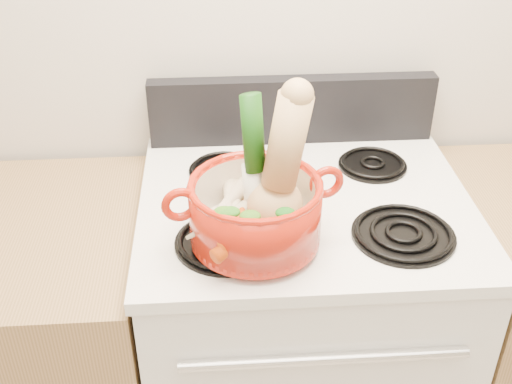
{
  "coord_description": "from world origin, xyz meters",
  "views": [
    {
      "loc": [
        -0.2,
        0.15,
        1.78
      ],
      "look_at": [
        -0.13,
        1.21,
        1.1
      ],
      "focal_mm": 45.0,
      "sensor_mm": 36.0,
      "label": 1
    }
  ],
  "objects": [
    {
      "name": "squash",
      "position": [
        -0.09,
        1.24,
        1.14
      ],
      "size": [
        0.2,
        0.17,
        0.31
      ],
      "primitive_type": null,
      "rotation": [
        0.0,
        0.17,
        0.29
      ],
      "color": "tan",
      "rests_on": "dutch_oven"
    },
    {
      "name": "parsnip_0",
      "position": [
        -0.17,
        1.28,
        1.02
      ],
      "size": [
        0.04,
        0.22,
        0.06
      ],
      "primitive_type": "cone",
      "rotation": [
        1.66,
        0.0,
        -0.02
      ],
      "color": "beige",
      "rests_on": "dutch_oven"
    },
    {
      "name": "cooktop",
      "position": [
        0.0,
        1.4,
        0.93
      ],
      "size": [
        0.78,
        0.67,
        0.03
      ],
      "primitive_type": "cube",
      "color": "silver",
      "rests_on": "stove_body"
    },
    {
      "name": "carrot_2",
      "position": [
        -0.12,
        1.18,
        1.03
      ],
      "size": [
        0.11,
        0.14,
        0.04
      ],
      "primitive_type": "cone",
      "rotation": [
        1.66,
        0.0,
        0.62
      ],
      "color": "red",
      "rests_on": "dutch_oven"
    },
    {
      "name": "dutch_oven",
      "position": [
        -0.13,
        1.23,
        1.03
      ],
      "size": [
        0.32,
        0.32,
        0.13
      ],
      "primitive_type": "cylinder",
      "rotation": [
        0.0,
        0.0,
        0.21
      ],
      "color": "#A5190A",
      "rests_on": "burner_front_left"
    },
    {
      "name": "burner_front_left",
      "position": [
        -0.19,
        1.24,
        0.96
      ],
      "size": [
        0.22,
        0.22,
        0.02
      ],
      "primitive_type": "cylinder",
      "color": "black",
      "rests_on": "cooktop"
    },
    {
      "name": "burner_front_right",
      "position": [
        0.19,
        1.24,
        0.96
      ],
      "size": [
        0.22,
        0.22,
        0.02
      ],
      "primitive_type": "cylinder",
      "color": "black",
      "rests_on": "cooktop"
    },
    {
      "name": "wall_back",
      "position": [
        0.0,
        1.75,
        1.3
      ],
      "size": [
        3.5,
        0.02,
        2.6
      ],
      "primitive_type": "cube",
      "color": "beige",
      "rests_on": "floor"
    },
    {
      "name": "carrot_1",
      "position": [
        -0.16,
        1.16,
        1.02
      ],
      "size": [
        0.13,
        0.13,
        0.04
      ],
      "primitive_type": "cone",
      "rotation": [
        1.66,
        0.0,
        -0.79
      ],
      "color": "#D4510A",
      "rests_on": "dutch_oven"
    },
    {
      "name": "control_backsplash",
      "position": [
        0.0,
        1.7,
        1.04
      ],
      "size": [
        0.76,
        0.05,
        0.18
      ],
      "primitive_type": "cube",
      "color": "black",
      "rests_on": "cooktop"
    },
    {
      "name": "parsnip_2",
      "position": [
        -0.18,
        1.29,
        1.03
      ],
      "size": [
        0.05,
        0.18,
        0.05
      ],
      "primitive_type": "cone",
      "rotation": [
        1.66,
        0.0,
        -0.07
      ],
      "color": "beige",
      "rests_on": "dutch_oven"
    },
    {
      "name": "burner_back_left",
      "position": [
        -0.19,
        1.54,
        0.96
      ],
      "size": [
        0.17,
        0.17,
        0.02
      ],
      "primitive_type": "cylinder",
      "color": "black",
      "rests_on": "cooktop"
    },
    {
      "name": "burner_back_right",
      "position": [
        0.19,
        1.54,
        0.96
      ],
      "size": [
        0.17,
        0.17,
        0.02
      ],
      "primitive_type": "cylinder",
      "color": "black",
      "rests_on": "cooktop"
    },
    {
      "name": "pot_handle_left",
      "position": [
        -0.28,
        1.2,
        1.08
      ],
      "size": [
        0.08,
        0.03,
        0.08
      ],
      "primitive_type": "torus",
      "rotation": [
        1.57,
        0.0,
        0.21
      ],
      "color": "#A5190A",
      "rests_on": "dutch_oven"
    },
    {
      "name": "oven_handle",
      "position": [
        0.0,
        1.06,
        0.78
      ],
      "size": [
        0.6,
        0.02,
        0.02
      ],
      "primitive_type": "cylinder",
      "rotation": [
        0.0,
        1.57,
        0.0
      ],
      "color": "silver",
      "rests_on": "stove_body"
    },
    {
      "name": "parsnip_3",
      "position": [
        -0.2,
        1.21,
        1.03
      ],
      "size": [
        0.16,
        0.12,
        0.05
      ],
      "primitive_type": "cone",
      "rotation": [
        1.66,
        0.0,
        -1.05
      ],
      "color": "beige",
      "rests_on": "dutch_oven"
    },
    {
      "name": "parsnip_1",
      "position": [
        -0.2,
        1.27,
        1.02
      ],
      "size": [
        0.15,
        0.19,
        0.06
      ],
      "primitive_type": "cone",
      "rotation": [
        1.66,
        0.0,
        -0.6
      ],
      "color": "beige",
      "rests_on": "dutch_oven"
    },
    {
      "name": "carrot_0",
      "position": [
        -0.12,
        1.2,
        1.02
      ],
      "size": [
        0.08,
        0.16,
        0.04
      ],
      "primitive_type": "cone",
      "rotation": [
        1.66,
        0.0,
        -0.35
      ],
      "color": "#D15F0A",
      "rests_on": "dutch_oven"
    },
    {
      "name": "stove_body",
      "position": [
        0.0,
        1.4,
        0.46
      ],
      "size": [
        0.76,
        0.65,
        0.92
      ],
      "primitive_type": "cube",
      "color": "silver",
      "rests_on": "floor"
    },
    {
      "name": "pot_handle_right",
      "position": [
        0.02,
        1.26,
        1.08
      ],
      "size": [
        0.08,
        0.03,
        0.08
      ],
      "primitive_type": "torus",
      "rotation": [
        1.57,
        0.0,
        0.21
      ],
      "color": "#A5190A",
      "rests_on": "dutch_oven"
    },
    {
      "name": "carrot_3",
      "position": [
        -0.15,
        1.16,
        1.03
      ],
      "size": [
        0.13,
        0.11,
        0.04
      ],
      "primitive_type": "cone",
      "rotation": [
        1.66,
        0.0,
        -0.91
      ],
      "color": "#D9450A",
      "rests_on": "dutch_oven"
    },
    {
      "name": "leek",
      "position": [
        -0.13,
        1.26,
        1.14
      ],
      "size": [
        0.08,
        0.1,
        0.3
      ],
      "primitive_type": "cylinder",
      "rotation": [
        -0.15,
        0.0,
        0.38
      ],
      "color": "silver",
      "rests_on": "dutch_oven"
    },
    {
      "name": "ginger",
      "position": [
        -0.12,
        1.32,
        1.02
      ],
      "size": [
        0.1,
        0.08,
        0.05
      ],
      "primitive_type": "ellipsoid",
      "rotation": [
        0.0,
        0.0,
        -0.19
      ],
      "color": "tan",
      "rests_on": "dutch_oven"
    },
    {
      "name": "carrot_4",
      "position": [
        -0.16,
        1.21,
        1.04
      ],
      "size": [
        0.07,
        0.15,
        0.04
      ],
      "primitive_type": "cone",
      "rotation": [
        1.66,
        0.0,
        -0.27
      ],
      "color": "#C54E09",
      "rests_on": "dutch_oven"
    }
  ]
}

